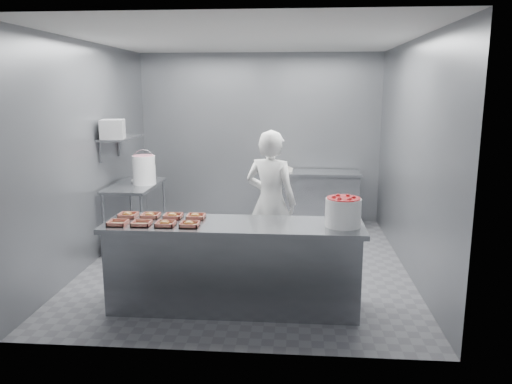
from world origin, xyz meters
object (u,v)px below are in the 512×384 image
Objects in this scene: back_counter at (313,198)px; tray_2 at (165,224)px; tray_7 at (196,216)px; strawberry_tub at (343,211)px; tray_1 at (142,223)px; glaze_bucket at (144,169)px; prep_table at (136,205)px; tray_5 at (150,215)px; tray_0 at (118,223)px; tray_4 at (128,215)px; appliance at (113,129)px; tray_3 at (189,224)px; tray_6 at (173,216)px; service_counter at (234,265)px; worker at (271,202)px.

back_counter is 3.77m from tray_2.
tray_7 is 0.54× the size of strawberry_tub.
glaze_bucket reaches higher than tray_1.
prep_table is 1.98m from tray_5.
tray_4 is at bearing 90.57° from tray_0.
tray_3 is at bearing -64.80° from appliance.
tray_5 is at bearing 180.00° from tray_6.
prep_table is 0.80× the size of back_counter.
appliance is (-1.17, 1.83, 0.77)m from tray_2.
appliance reaches higher than tray_6.
service_counter and back_counter have the same top height.
worker is (0.73, 0.93, -0.05)m from tray_7.
tray_2 is 2.30m from appliance.
tray_6 is at bearing 0.00° from tray_4.
strawberry_tub is at bearing -42.76° from appliance.
glaze_bucket is at bearing 121.13° from tray_7.
tray_5 is at bearing -120.08° from back_counter.
tray_3 is 0.55× the size of appliance.
tray_5 and tray_7 have the same top height.
tray_7 is (0.24, 0.00, 0.00)m from tray_6.
back_counter is 3.06× the size of glaze_bucket.
strawberry_tub is (1.08, -0.03, 0.60)m from service_counter.
glaze_bucket reaches higher than tray_0.
tray_2 is at bearing -32.57° from tray_4.
service_counter is 1.23m from tray_0.
back_counter is 3.68m from tray_3.
tray_1 is at bearing 180.00° from tray_2.
strawberry_tub is at bearing -6.84° from tray_7.
tray_0 is (-1.13, -0.15, 0.47)m from service_counter.
glaze_bucket is at bearing 106.27° from tray_1.
prep_table is at bearing -4.37° from worker.
worker reaches higher than tray_4.
service_counter is 13.88× the size of tray_7.
tray_0 is 1.00× the size of tray_6.
tray_4 and tray_6 have the same top height.
tray_7 is 2.13m from glaze_bucket.
tray_0 is 1.00× the size of tray_1.
tray_1 is at bearing -127.70° from tray_6.
tray_6 is at bearing 180.00° from tray_7.
appliance is (-1.82, 1.68, 1.24)m from service_counter.
tray_6 is 1.75m from strawberry_tub.
tray_0 is 0.38× the size of glaze_bucket.
tray_6 is at bearing 90.00° from tray_2.
worker is at bearing 124.63° from strawberry_tub.
tray_1 is 2.22m from glaze_bucket.
glaze_bucket reaches higher than tray_4.
worker is (0.32, 1.08, 0.42)m from service_counter.
worker reaches higher than tray_0.
back_counter is 3.61m from tray_5.
prep_table is 3.47× the size of strawberry_tub.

